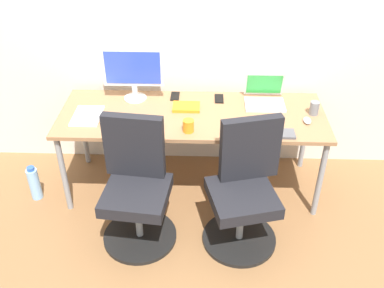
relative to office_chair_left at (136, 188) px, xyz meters
The scene contains 18 objects.
ground_plane 0.79m from the office_chair_left, 55.98° to the left, with size 5.28×5.28×0.00m, color brown.
back_wall 1.38m from the office_chair_left, 69.46° to the left, with size 4.40×0.04×2.60m, color silver.
desk 0.71m from the office_chair_left, 55.98° to the left, with size 2.04×0.73×0.71m.
office_chair_left is the anchor object (origin of this frame).
office_chair_right 0.76m from the office_chair_left, ahead, with size 0.54×0.54×0.94m.
water_bottle_on_floor 1.01m from the office_chair_left, 158.34° to the left, with size 0.09×0.09×0.31m.
desktop_monitor 0.95m from the office_chair_left, 97.02° to the left, with size 0.48×0.18×0.43m.
open_laptop 1.25m from the office_chair_left, 38.57° to the left, with size 0.31×0.28×0.22m.
keyboard_by_monitor 0.54m from the office_chair_left, 106.64° to the left, with size 0.34×0.12×0.02m, color #515156.
keyboard_by_laptop 1.03m from the office_chair_left, 16.45° to the left, with size 0.34×0.12×0.02m, color #515156.
mouse_by_monitor 1.35m from the office_chair_left, 20.26° to the left, with size 0.06×0.10×0.03m, color silver.
mouse_by_laptop 1.13m from the office_chair_left, 26.45° to the left, with size 0.06×0.10×0.03m, color #B7B7B7.
coffee_mug 0.57m from the office_chair_left, 40.45° to the left, with size 0.08×0.08×0.09m, color orange.
pen_cup 1.46m from the office_chair_left, 23.89° to the left, with size 0.07×0.07×0.10m, color slate.
phone_near_monitor 0.90m from the office_chair_left, 74.68° to the left, with size 0.07×0.14×0.01m, color black.
phone_near_laptop 1.02m from the office_chair_left, 53.52° to the left, with size 0.07×0.14×0.01m, color black.
notebook 0.77m from the office_chair_left, 62.78° to the left, with size 0.21×0.15×0.03m, color orange.
paper_pile 0.70m from the office_chair_left, 131.18° to the left, with size 0.21×0.30×0.01m, color white.
Camera 1 is at (0.10, -2.90, 2.42)m, focal length 41.04 mm.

